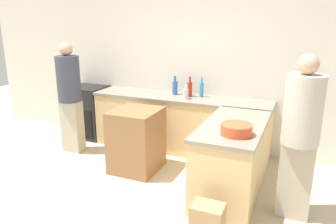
{
  "coord_description": "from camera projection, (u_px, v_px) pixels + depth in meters",
  "views": [
    {
      "loc": [
        1.78,
        -2.71,
        2.06
      ],
      "look_at": [
        0.23,
        0.9,
        0.93
      ],
      "focal_mm": 35.0,
      "sensor_mm": 36.0,
      "label": 1
    }
  ],
  "objects": [
    {
      "name": "paper_bag",
      "position": [
        207.0,
        223.0,
        3.1
      ],
      "size": [
        0.3,
        0.23,
        0.38
      ],
      "color": "#A88456",
      "rests_on": "ground_plane"
    },
    {
      "name": "vinegar_bottle_clear",
      "position": [
        186.0,
        94.0,
        4.92
      ],
      "size": [
        0.08,
        0.08,
        0.2
      ],
      "color": "silver",
      "rests_on": "counter_back"
    },
    {
      "name": "water_bottle_blue",
      "position": [
        175.0,
        87.0,
        5.19
      ],
      "size": [
        0.09,
        0.09,
        0.29
      ],
      "color": "#386BB7",
      "rests_on": "counter_back"
    },
    {
      "name": "counter_back",
      "position": [
        180.0,
        124.0,
        5.21
      ],
      "size": [
        2.82,
        0.63,
        0.89
      ],
      "color": "#D6B27A",
      "rests_on": "ground_plane"
    },
    {
      "name": "mixing_bowl",
      "position": [
        236.0,
        129.0,
        3.41
      ],
      "size": [
        0.33,
        0.33,
        0.11
      ],
      "color": "#DB512D",
      "rests_on": "counter_peninsula"
    },
    {
      "name": "person_by_range",
      "position": [
        70.0,
        94.0,
        5.03
      ],
      "size": [
        0.35,
        0.35,
        1.72
      ],
      "color": "#ADA38E",
      "rests_on": "ground_plane"
    },
    {
      "name": "ground_plane",
      "position": [
        117.0,
        211.0,
        3.63
      ],
      "size": [
        14.0,
        14.0,
        0.0
      ],
      "primitive_type": "plane",
      "color": "beige"
    },
    {
      "name": "range_oven",
      "position": [
        89.0,
        111.0,
        5.87
      ],
      "size": [
        0.68,
        0.61,
        0.9
      ],
      "color": "black",
      "rests_on": "ground_plane"
    },
    {
      "name": "counter_peninsula",
      "position": [
        232.0,
        159.0,
        3.91
      ],
      "size": [
        0.69,
        1.46,
        0.89
      ],
      "color": "#D6B27A",
      "rests_on": "ground_plane"
    },
    {
      "name": "island_table",
      "position": [
        137.0,
        140.0,
        4.53
      ],
      "size": [
        0.61,
        0.66,
        0.87
      ],
      "color": "brown",
      "rests_on": "ground_plane"
    },
    {
      "name": "wine_bottle_dark",
      "position": [
        190.0,
        90.0,
        5.18
      ],
      "size": [
        0.06,
        0.06,
        0.2
      ],
      "color": "black",
      "rests_on": "counter_back"
    },
    {
      "name": "wall_back",
      "position": [
        188.0,
        64.0,
        5.24
      ],
      "size": [
        8.0,
        0.06,
        2.7
      ],
      "color": "silver",
      "rests_on": "ground_plane"
    },
    {
      "name": "person_at_peninsula",
      "position": [
        300.0,
        134.0,
        3.31
      ],
      "size": [
        0.37,
        0.37,
        1.74
      ],
      "color": "#ADA38E",
      "rests_on": "ground_plane"
    },
    {
      "name": "hot_sauce_bottle",
      "position": [
        190.0,
        89.0,
        5.04
      ],
      "size": [
        0.07,
        0.07,
        0.32
      ],
      "color": "red",
      "rests_on": "counter_back"
    },
    {
      "name": "dish_soap_bottle",
      "position": [
        202.0,
        89.0,
        5.03
      ],
      "size": [
        0.06,
        0.06,
        0.31
      ],
      "color": "#338CBF",
      "rests_on": "counter_back"
    }
  ]
}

